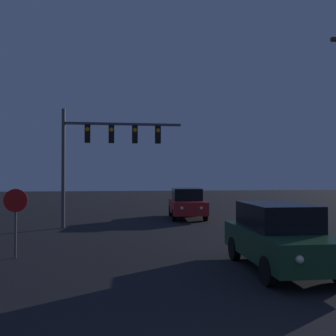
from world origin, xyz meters
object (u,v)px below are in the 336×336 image
at_px(car_near, 280,236).
at_px(stop_sign, 16,210).
at_px(car_far, 187,203).
at_px(traffic_signal_mast, 103,144).

height_order(car_near, stop_sign, stop_sign).
bearing_deg(stop_sign, car_far, 54.03).
height_order(car_near, car_far, same).
distance_m(car_near, car_far, 12.51).
height_order(traffic_signal_mast, stop_sign, traffic_signal_mast).
xyz_separation_m(traffic_signal_mast, stop_sign, (-2.43, -6.65, -2.64)).
xyz_separation_m(car_near, traffic_signal_mast, (-5.19, 9.08, 3.24)).
bearing_deg(car_near, stop_sign, -16.71).
bearing_deg(stop_sign, traffic_signal_mast, 69.92).
relative_size(traffic_signal_mast, stop_sign, 2.74).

